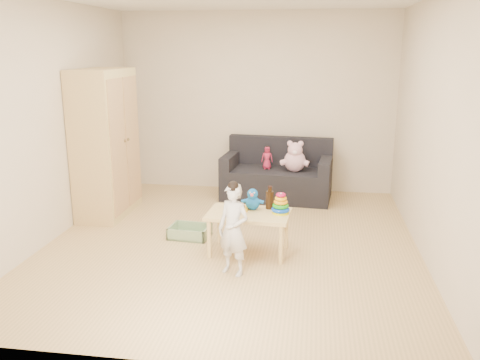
% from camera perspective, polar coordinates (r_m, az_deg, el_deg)
% --- Properties ---
extents(room, '(4.50, 4.50, 4.50)m').
position_cam_1_polar(room, '(5.31, -0.93, 6.14)').
color(room, tan).
rests_on(room, ground).
extents(wardrobe, '(0.51, 1.02, 1.84)m').
position_cam_1_polar(wardrobe, '(6.60, -14.85, 3.99)').
color(wardrobe, tan).
rests_on(wardrobe, ground).
extents(sofa, '(1.56, 0.88, 0.42)m').
position_cam_1_polar(sofa, '(7.22, 4.14, -0.42)').
color(sofa, black).
rests_on(sofa, ground).
extents(play_table, '(0.87, 0.58, 0.44)m').
position_cam_1_polar(play_table, '(5.30, 0.97, -5.95)').
color(play_table, '#E5C37E').
rests_on(play_table, ground).
extents(storage_bin, '(0.47, 0.37, 0.13)m').
position_cam_1_polar(storage_bin, '(5.81, -5.66, -5.78)').
color(storage_bin, '#85A275').
rests_on(storage_bin, ground).
extents(toddler, '(0.38, 0.33, 0.86)m').
position_cam_1_polar(toddler, '(4.76, -0.75, -5.72)').
color(toddler, beige).
rests_on(toddler, ground).
extents(pink_bear, '(0.38, 0.35, 0.36)m').
position_cam_1_polar(pink_bear, '(7.04, 6.18, 2.42)').
color(pink_bear, '#EBADC3').
rests_on(pink_bear, sofa).
extents(doll, '(0.17, 0.12, 0.31)m').
position_cam_1_polar(doll, '(7.15, 3.06, 2.48)').
color(doll, '#BA2246').
rests_on(doll, sofa).
extents(ring_stacker, '(0.19, 0.19, 0.22)m').
position_cam_1_polar(ring_stacker, '(5.20, 4.58, -2.85)').
color(ring_stacker, yellow).
rests_on(ring_stacker, play_table).
extents(brown_bottle, '(0.08, 0.08, 0.25)m').
position_cam_1_polar(brown_bottle, '(5.34, 3.36, -2.15)').
color(brown_bottle, black).
rests_on(brown_bottle, play_table).
extents(blue_plush, '(0.19, 0.16, 0.23)m').
position_cam_1_polar(blue_plush, '(5.30, 1.43, -2.12)').
color(blue_plush, blue).
rests_on(blue_plush, play_table).
extents(wooden_figure, '(0.05, 0.04, 0.11)m').
position_cam_1_polar(wooden_figure, '(5.21, 0.28, -3.12)').
color(wooden_figure, brown).
rests_on(wooden_figure, play_table).
extents(yellow_book, '(0.20, 0.20, 0.01)m').
position_cam_1_polar(yellow_book, '(5.33, -0.13, -3.25)').
color(yellow_book, yellow).
rests_on(yellow_book, play_table).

